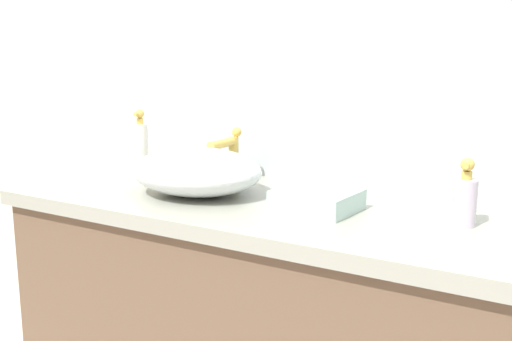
{
  "coord_description": "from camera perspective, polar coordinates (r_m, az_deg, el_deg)",
  "views": [
    {
      "loc": [
        0.59,
        -0.87,
        1.28
      ],
      "look_at": [
        -0.16,
        0.39,
        0.99
      ],
      "focal_mm": 41.55,
      "sensor_mm": 36.0,
      "label": 1
    }
  ],
  "objects": [
    {
      "name": "bathroom_wall_rear",
      "position": [
        1.71,
        10.75,
        11.8
      ],
      "size": [
        6.0,
        0.06,
        2.6
      ],
      "primitive_type": "cube",
      "color": "silver",
      "rests_on": "ground"
    },
    {
      "name": "sink_basin",
      "position": [
        1.59,
        -5.73,
        -0.07
      ],
      "size": [
        0.37,
        0.3,
        0.12
      ],
      "primitive_type": "ellipsoid",
      "color": "silver",
      "rests_on": "vanity_counter"
    },
    {
      "name": "faucet",
      "position": [
        1.72,
        -2.51,
        1.89
      ],
      "size": [
        0.03,
        0.15,
        0.16
      ],
      "color": "gold",
      "rests_on": "vanity_counter"
    },
    {
      "name": "soap_dispenser",
      "position": [
        1.85,
        -11.01,
        2.2
      ],
      "size": [
        0.05,
        0.05,
        0.21
      ],
      "color": "white",
      "rests_on": "vanity_counter"
    },
    {
      "name": "perfume_bottle",
      "position": [
        1.37,
        19.49,
        -2.53
      ],
      "size": [
        0.05,
        0.05,
        0.15
      ],
      "color": "silver",
      "rests_on": "vanity_counter"
    },
    {
      "name": "folded_hand_towel",
      "position": [
        1.43,
        5.89,
        -2.85
      ],
      "size": [
        0.2,
        0.17,
        0.05
      ],
      "primitive_type": "cube",
      "rotation": [
        0.0,
        0.0,
        -0.08
      ],
      "color": "#ABCECE",
      "rests_on": "vanity_counter"
    }
  ]
}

